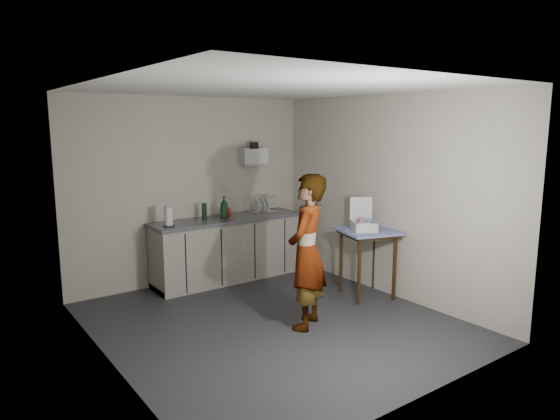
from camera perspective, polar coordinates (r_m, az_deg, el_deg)
ground at (r=5.81m, az=-0.75°, el=-12.70°), size 4.00×4.00×0.00m
wall_back at (r=7.14m, az=-10.02°, el=2.23°), size 3.60×0.02×2.60m
wall_right at (r=6.62m, az=11.99°, el=1.58°), size 0.02×4.00×2.60m
wall_left at (r=4.67m, az=-19.07°, el=-2.14°), size 0.02×4.00×2.60m
ceiling at (r=5.38m, az=-0.81°, el=13.78°), size 3.60×4.00×0.01m
kitchen_counter at (r=7.24m, az=-5.95°, el=-4.61°), size 2.24×0.62×0.91m
wall_shelf at (r=7.53m, az=-3.00°, el=6.16°), size 0.42×0.18×0.37m
side_table at (r=6.52m, az=10.00°, el=-3.22°), size 0.85×0.85×0.88m
standing_man at (r=5.44m, az=3.08°, el=-4.80°), size 0.74×0.69×1.70m
soap_bottle at (r=7.03m, az=-6.41°, el=0.30°), size 0.12×0.12×0.32m
soda_can at (r=7.18m, az=-5.97°, el=-0.25°), size 0.07×0.07×0.13m
dark_bottle at (r=6.99m, az=-8.64°, el=-0.16°), size 0.07×0.07×0.23m
paper_towel at (r=6.61m, az=-12.64°, el=-0.78°), size 0.15×0.15×0.27m
dish_rack at (r=7.46m, az=-2.03°, el=0.12°), size 0.37×0.27×0.26m
bakery_box at (r=6.44m, az=9.51°, el=-1.51°), size 0.40×0.41×0.41m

